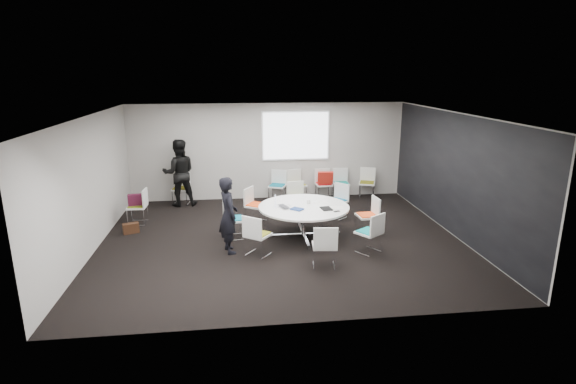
{
  "coord_description": "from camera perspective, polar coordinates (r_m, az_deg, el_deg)",
  "views": [
    {
      "loc": [
        -1.0,
        -9.47,
        3.71
      ],
      "look_at": [
        0.2,
        0.4,
        1.0
      ],
      "focal_mm": 28.0,
      "sensor_mm": 36.0,
      "label": 1
    }
  ],
  "objects": [
    {
      "name": "tablet_folio",
      "position": [
        9.91,
        1.15,
        -2.17
      ],
      "size": [
        0.33,
        0.32,
        0.03
      ],
      "primitive_type": "cube",
      "rotation": [
        0.0,
        0.0,
        -0.73
      ],
      "color": "navy",
      "rests_on": "conference_table"
    },
    {
      "name": "chair_ring_h",
      "position": [
        9.57,
        10.25,
        -6.03
      ],
      "size": [
        0.63,
        0.63,
        0.88
      ],
      "rotation": [
        0.0,
        0.0,
        6.9
      ],
      "color": "silver",
      "rests_on": "ground"
    },
    {
      "name": "projection_screen",
      "position": [
        13.19,
        0.99,
        7.13
      ],
      "size": [
        1.9,
        0.03,
        1.35
      ],
      "primitive_type": "cube",
      "color": "white",
      "rests_on": "room_shell"
    },
    {
      "name": "chair_back_e",
      "position": [
        13.66,
        9.96,
        0.44
      ],
      "size": [
        0.59,
        0.58,
        0.88
      ],
      "rotation": [
        0.0,
        0.0,
        2.79
      ],
      "color": "silver",
      "rests_on": "ground"
    },
    {
      "name": "papers_front",
      "position": [
        10.11,
        6.18,
        -1.99
      ],
      "size": [
        0.32,
        0.24,
        0.0
      ],
      "primitive_type": "cube",
      "rotation": [
        0.0,
        0.0,
        -0.12
      ],
      "color": "silver",
      "rests_on": "conference_table"
    },
    {
      "name": "person_main",
      "position": [
        9.37,
        -7.58,
        -2.92
      ],
      "size": [
        0.54,
        0.67,
        1.62
      ],
      "primitive_type": "imported",
      "rotation": [
        0.0,
        0.0,
        1.85
      ],
      "color": "black",
      "rests_on": "ground"
    },
    {
      "name": "laptop",
      "position": [
        10.1,
        -0.28,
        -1.84
      ],
      "size": [
        0.34,
        0.42,
        0.03
      ],
      "primitive_type": "imported",
      "rotation": [
        0.0,
        0.0,
        1.9
      ],
      "color": "#333338",
      "rests_on": "conference_table"
    },
    {
      "name": "chair_ring_f",
      "position": [
        9.31,
        -3.88,
        -6.44
      ],
      "size": [
        0.64,
        0.63,
        0.88
      ],
      "rotation": [
        0.0,
        0.0,
        5.64
      ],
      "color": "silver",
      "rests_on": "ground"
    },
    {
      "name": "chair_ring_d",
      "position": [
        11.28,
        -4.11,
        -2.52
      ],
      "size": [
        0.62,
        0.63,
        0.88
      ],
      "rotation": [
        0.0,
        0.0,
        4.15
      ],
      "color": "silver",
      "rests_on": "ground"
    },
    {
      "name": "chair_ring_c",
      "position": [
        11.79,
        1.16,
        -1.7
      ],
      "size": [
        0.52,
        0.51,
        0.88
      ],
      "rotation": [
        0.0,
        0.0,
        3.28
      ],
      "color": "silver",
      "rests_on": "ground"
    },
    {
      "name": "chair_back_b",
      "position": [
        13.22,
        1.14,
        0.18
      ],
      "size": [
        0.58,
        0.58,
        0.88
      ],
      "rotation": [
        0.0,
        0.0,
        3.48
      ],
      "color": "silver",
      "rests_on": "ground"
    },
    {
      "name": "phone",
      "position": [
        9.84,
        6.22,
        -2.45
      ],
      "size": [
        0.16,
        0.12,
        0.01
      ],
      "primitive_type": "cube",
      "rotation": [
        0.0,
        0.0,
        0.36
      ],
      "color": "black",
      "rests_on": "conference_table"
    },
    {
      "name": "laptop_lid",
      "position": [
        10.09,
        -1.6,
        -1.17
      ],
      "size": [
        0.03,
        0.3,
        0.22
      ],
      "primitive_type": "cube",
      "rotation": [
        0.0,
        0.0,
        1.51
      ],
      "color": "silver",
      "rests_on": "conference_table"
    },
    {
      "name": "conference_table",
      "position": [
        10.24,
        2.01,
        -2.91
      ],
      "size": [
        2.06,
        2.06,
        0.73
      ],
      "color": "silver",
      "rests_on": "ground"
    },
    {
      "name": "brown_bag",
      "position": [
        11.19,
        -19.32,
        -4.37
      ],
      "size": [
        0.39,
        0.28,
        0.24
      ],
      "primitive_type": "cube",
      "rotation": [
        0.0,
        0.0,
        0.37
      ],
      "color": "#331C10",
      "rests_on": "ground"
    },
    {
      "name": "chair_back_a",
      "position": [
        13.14,
        -1.36,
        0.08
      ],
      "size": [
        0.59,
        0.58,
        0.88
      ],
      "rotation": [
        0.0,
        0.0,
        2.78
      ],
      "color": "silver",
      "rests_on": "ground"
    },
    {
      "name": "chair_person_back",
      "position": [
        13.19,
        -13.39,
        -0.28
      ],
      "size": [
        0.53,
        0.52,
        0.88
      ],
      "rotation": [
        0.0,
        0.0,
        2.98
      ],
      "color": "silver",
      "rests_on": "ground"
    },
    {
      "name": "chair_back_d",
      "position": [
        13.46,
        6.74,
        0.35
      ],
      "size": [
        0.48,
        0.47,
        0.88
      ],
      "rotation": [
        0.0,
        0.0,
        3.1
      ],
      "color": "silver",
      "rests_on": "ground"
    },
    {
      "name": "cup",
      "position": [
        10.34,
        2.63,
        -1.27
      ],
      "size": [
        0.08,
        0.08,
        0.09
      ],
      "primitive_type": "cylinder",
      "color": "white",
      "rests_on": "conference_table"
    },
    {
      "name": "chair_ring_g",
      "position": [
        8.78,
        4.64,
        -7.84
      ],
      "size": [
        0.51,
        0.5,
        0.88
      ],
      "rotation": [
        0.0,
        0.0,
        6.17
      ],
      "color": "silver",
      "rests_on": "ground"
    },
    {
      "name": "maroon_bag",
      "position": [
        11.67,
        -18.68,
        -0.93
      ],
      "size": [
        0.42,
        0.19,
        0.28
      ],
      "primitive_type": "cube",
      "rotation": [
        0.0,
        0.0,
        0.14
      ],
      "color": "#481329",
      "rests_on": "chair_spare_left"
    },
    {
      "name": "chair_back_c",
      "position": [
        13.35,
        4.53,
        0.29
      ],
      "size": [
        0.48,
        0.47,
        0.88
      ],
      "rotation": [
        0.0,
        0.0,
        3.2
      ],
      "color": "silver",
      "rests_on": "ground"
    },
    {
      "name": "chair_ring_b",
      "position": [
        11.68,
        6.23,
        -1.95
      ],
      "size": [
        0.64,
        0.64,
        0.88
      ],
      "rotation": [
        0.0,
        0.0,
        2.28
      ],
      "color": "silver",
      "rests_on": "ground"
    },
    {
      "name": "red_jacket",
      "position": [
        13.03,
        4.77,
        1.83
      ],
      "size": [
        0.45,
        0.19,
        0.36
      ],
      "primitive_type": "cube",
      "rotation": [
        0.17,
        0.0,
        -0.07
      ],
      "color": "#AB1E15",
      "rests_on": "chair_back_c"
    },
    {
      "name": "notebook_black",
      "position": [
        9.99,
        4.89,
        -2.12
      ],
      "size": [
        0.26,
        0.33,
        0.02
      ],
      "primitive_type": "cube",
      "rotation": [
        0.0,
        0.0,
        0.15
      ],
      "color": "black",
      "rests_on": "conference_table"
    },
    {
      "name": "chair_ring_a",
      "position": [
        10.63,
        10.02,
        -3.86
      ],
      "size": [
        0.49,
        0.5,
        0.88
      ],
      "rotation": [
        0.0,
        0.0,
        1.66
      ],
      "color": "silver",
      "rests_on": "ground"
    },
    {
      "name": "chair_spare_left",
      "position": [
        11.76,
        -18.47,
        -2.54
      ],
      "size": [
        0.47,
        0.48,
        0.88
      ],
      "rotation": [
        0.0,
        0.0,
        1.53
      ],
      "color": "silver",
      "rests_on": "ground"
    },
    {
      "name": "papers_right",
      "position": [
        10.44,
        4.24,
        -1.38
      ],
      "size": [
        0.36,
        0.33,
        0.0
      ],
      "primitive_type": "cube",
      "rotation": [
        0.0,
        0.0,
        0.49
      ],
      "color": "white",
      "rests_on": "conference_table"
    },
    {
      "name": "room_shell",
      "position": [
        9.81,
        -0.33,
        1.63
      ],
      "size": [
        8.08,
        7.08,
        2.88
      ],
      "color": "black",
      "rests_on": "ground"
    },
    {
      "name": "chair_ring_e",
      "position": [
        10.3,
        -6.92,
        -4.36
      ],
      "size": [
        0.5,
        0.51,
        0.88
      ],
      "rotation": [
        0.0,
        0.0,
        4.83
      ],
      "color": "silver",
      "rests_on": "ground"
    },
    {
      "name": "person_back",
      "position": [
        12.87,
        -13.66,
        2.38
      ],
      "size": [
        1.0,
        0.83,
        1.88
      ],
      "primitive_type": "imported",
      "rotation": [
        0.0,
        0.0,
        3.28
      ],
      "color": "black",
      "rests_on": "ground"
    }
  ]
}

